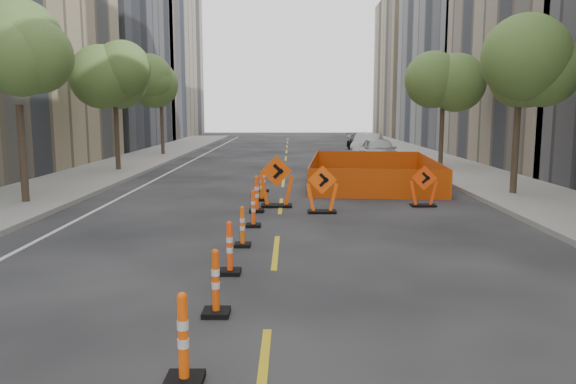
{
  "coord_description": "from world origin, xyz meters",
  "views": [
    {
      "loc": [
        0.34,
        -8.18,
        3.14
      ],
      "look_at": [
        0.26,
        5.68,
        1.1
      ],
      "focal_mm": 35.0,
      "sensor_mm": 36.0,
      "label": 1
    }
  ],
  "objects_px": {
    "channelizer_8": "(264,180)",
    "chevron_sign_left": "(277,181)",
    "channelizer_6": "(257,194)",
    "channelizer_3": "(230,248)",
    "chevron_sign_center": "(322,189)",
    "chevron_sign_right": "(424,186)",
    "channelizer_5": "(253,208)",
    "channelizer_2": "(216,282)",
    "channelizer_7": "(262,186)",
    "parked_car_far": "(365,142)",
    "channelizer_4": "(242,226)",
    "parked_car_near": "(379,151)",
    "channelizer_1": "(183,339)",
    "parked_car_mid": "(368,145)"
  },
  "relations": [
    {
      "from": "channelizer_4",
      "to": "parked_car_near",
      "type": "bearing_deg",
      "value": 72.62
    },
    {
      "from": "channelizer_3",
      "to": "parked_car_far",
      "type": "distance_m",
      "value": 33.36
    },
    {
      "from": "channelizer_6",
      "to": "chevron_sign_right",
      "type": "height_order",
      "value": "chevron_sign_right"
    },
    {
      "from": "chevron_sign_center",
      "to": "channelizer_3",
      "type": "bearing_deg",
      "value": -106.51
    },
    {
      "from": "channelizer_5",
      "to": "parked_car_far",
      "type": "height_order",
      "value": "parked_car_far"
    },
    {
      "from": "chevron_sign_left",
      "to": "parked_car_far",
      "type": "height_order",
      "value": "chevron_sign_left"
    },
    {
      "from": "channelizer_6",
      "to": "channelizer_4",
      "type": "bearing_deg",
      "value": -90.8
    },
    {
      "from": "channelizer_4",
      "to": "chevron_sign_left",
      "type": "bearing_deg",
      "value": 83.06
    },
    {
      "from": "channelizer_3",
      "to": "parked_car_far",
      "type": "relative_size",
      "value": 0.22
    },
    {
      "from": "channelizer_2",
      "to": "parked_car_near",
      "type": "relative_size",
      "value": 0.23
    },
    {
      "from": "channelizer_4",
      "to": "chevron_sign_center",
      "type": "distance_m",
      "value": 4.77
    },
    {
      "from": "parked_car_far",
      "to": "channelizer_1",
      "type": "bearing_deg",
      "value": -111.48
    },
    {
      "from": "channelizer_6",
      "to": "chevron_sign_right",
      "type": "distance_m",
      "value": 5.49
    },
    {
      "from": "channelizer_4",
      "to": "chevron_sign_center",
      "type": "xyz_separation_m",
      "value": [
        2.07,
        4.29,
        0.26
      ]
    },
    {
      "from": "channelizer_6",
      "to": "channelizer_8",
      "type": "relative_size",
      "value": 1.23
    },
    {
      "from": "channelizer_6",
      "to": "channelizer_7",
      "type": "distance_m",
      "value": 2.2
    },
    {
      "from": "channelizer_5",
      "to": "channelizer_6",
      "type": "distance_m",
      "value": 2.2
    },
    {
      "from": "channelizer_8",
      "to": "chevron_sign_left",
      "type": "xyz_separation_m",
      "value": [
        0.56,
        -3.43,
        0.38
      ]
    },
    {
      "from": "channelizer_6",
      "to": "channelizer_7",
      "type": "bearing_deg",
      "value": 88.9
    },
    {
      "from": "channelizer_6",
      "to": "parked_car_near",
      "type": "distance_m",
      "value": 16.58
    },
    {
      "from": "channelizer_2",
      "to": "chevron_sign_right",
      "type": "xyz_separation_m",
      "value": [
        5.48,
        9.83,
        0.15
      ]
    },
    {
      "from": "channelizer_1",
      "to": "channelizer_6",
      "type": "height_order",
      "value": "channelizer_6"
    },
    {
      "from": "channelizer_4",
      "to": "parked_car_mid",
      "type": "height_order",
      "value": "parked_car_mid"
    },
    {
      "from": "parked_car_far",
      "to": "channelizer_5",
      "type": "bearing_deg",
      "value": -114.24
    },
    {
      "from": "chevron_sign_left",
      "to": "chevron_sign_right",
      "type": "distance_m",
      "value": 4.8
    },
    {
      "from": "parked_car_mid",
      "to": "chevron_sign_right",
      "type": "bearing_deg",
      "value": -76.97
    },
    {
      "from": "channelizer_6",
      "to": "chevron_sign_right",
      "type": "relative_size",
      "value": 0.84
    },
    {
      "from": "channelizer_8",
      "to": "parked_car_mid",
      "type": "xyz_separation_m",
      "value": [
        6.18,
        16.25,
        0.31
      ]
    },
    {
      "from": "channelizer_2",
      "to": "channelizer_6",
      "type": "bearing_deg",
      "value": 89.39
    },
    {
      "from": "channelizer_8",
      "to": "chevron_sign_center",
      "type": "bearing_deg",
      "value": -66.21
    },
    {
      "from": "channelizer_2",
      "to": "channelizer_6",
      "type": "distance_m",
      "value": 8.79
    },
    {
      "from": "channelizer_5",
      "to": "chevron_sign_right",
      "type": "xyz_separation_m",
      "value": [
        5.34,
        3.24,
        0.17
      ]
    },
    {
      "from": "chevron_sign_right",
      "to": "channelizer_3",
      "type": "bearing_deg",
      "value": -105.65
    },
    {
      "from": "channelizer_4",
      "to": "channelizer_6",
      "type": "distance_m",
      "value": 4.4
    },
    {
      "from": "channelizer_8",
      "to": "parked_car_far",
      "type": "xyz_separation_m",
      "value": [
        6.71,
        21.67,
        0.23
      ]
    },
    {
      "from": "channelizer_8",
      "to": "chevron_sign_center",
      "type": "relative_size",
      "value": 0.63
    },
    {
      "from": "channelizer_1",
      "to": "chevron_sign_left",
      "type": "relative_size",
      "value": 0.66
    },
    {
      "from": "channelizer_3",
      "to": "channelizer_4",
      "type": "relative_size",
      "value": 1.09
    },
    {
      "from": "chevron_sign_center",
      "to": "chevron_sign_left",
      "type": "bearing_deg",
      "value": 144.73
    },
    {
      "from": "channelizer_2",
      "to": "chevron_sign_right",
      "type": "height_order",
      "value": "chevron_sign_right"
    },
    {
      "from": "channelizer_6",
      "to": "chevron_sign_right",
      "type": "bearing_deg",
      "value": 10.94
    },
    {
      "from": "channelizer_3",
      "to": "chevron_sign_left",
      "type": "height_order",
      "value": "chevron_sign_left"
    },
    {
      "from": "channelizer_2",
      "to": "parked_car_near",
      "type": "bearing_deg",
      "value": 75.56
    },
    {
      "from": "channelizer_6",
      "to": "channelizer_8",
      "type": "distance_m",
      "value": 4.4
    },
    {
      "from": "channelizer_7",
      "to": "parked_car_far",
      "type": "bearing_deg",
      "value": 74.32
    },
    {
      "from": "parked_car_mid",
      "to": "parked_car_far",
      "type": "distance_m",
      "value": 5.44
    },
    {
      "from": "channelizer_8",
      "to": "channelizer_3",
      "type": "bearing_deg",
      "value": -90.76
    },
    {
      "from": "channelizer_3",
      "to": "chevron_sign_right",
      "type": "distance_m",
      "value": 9.41
    },
    {
      "from": "channelizer_6",
      "to": "channelizer_3",
      "type": "bearing_deg",
      "value": -91.02
    },
    {
      "from": "channelizer_2",
      "to": "channelizer_5",
      "type": "height_order",
      "value": "channelizer_2"
    }
  ]
}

